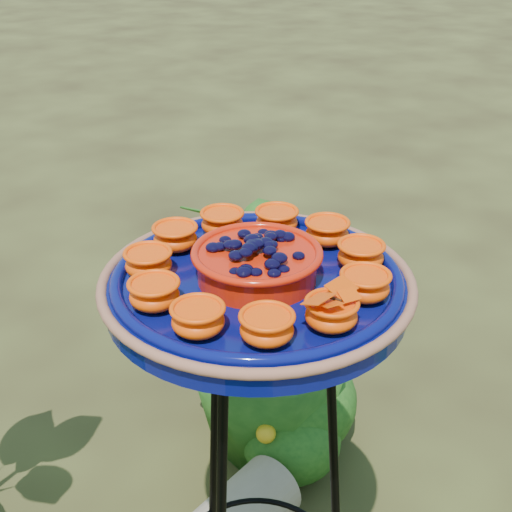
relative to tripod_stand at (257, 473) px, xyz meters
name	(u,v)px	position (x,y,z in m)	size (l,w,h in m)	color
tripod_stand	(257,473)	(0.00, 0.00, 0.00)	(0.38, 0.39, 0.95)	black
feeder_dish	(257,280)	(0.00, 0.00, 0.42)	(0.54, 0.54, 0.11)	#060B4F
shrub_back_right	(270,324)	(0.52, 0.51, -0.15)	(0.48, 0.48, 0.85)	#184813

